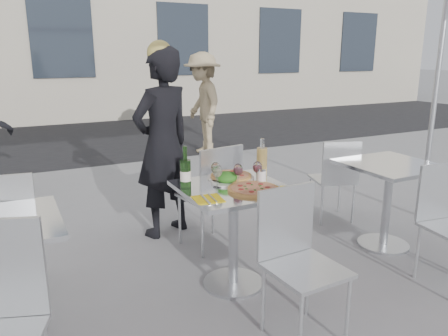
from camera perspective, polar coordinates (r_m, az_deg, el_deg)
name	(u,v)px	position (r m, az deg, el deg)	size (l,w,h in m)	color
ground	(233,284)	(3.32, 1.20, -14.93)	(80.00, 80.00, 0.00)	slate
street_asphalt	(84,138)	(9.30, -17.88, 3.81)	(24.00, 5.00, 0.00)	black
main_table	(234,215)	(3.09, 1.25, -6.21)	(0.72, 0.72, 0.75)	#B7BABF
side_table_right	(389,187)	(3.99, 20.70, -2.36)	(0.72, 0.72, 0.75)	#B7BABF
chair_far	(214,189)	(3.66, -1.31, -2.77)	(0.48, 0.49, 0.92)	silver
chair_near	(296,250)	(2.63, 9.44, -10.56)	(0.43, 0.44, 0.89)	silver
side_chair_lfar	(6,226)	(3.25, -26.61, -6.76)	(0.48, 0.49, 0.92)	silver
side_chair_rfar	(336,174)	(4.43, 14.44, -0.77)	(0.48, 0.49, 0.84)	silver
woman_diner	(163,144)	(3.98, -7.97, 3.11)	(0.62, 0.41, 1.71)	black
pedestrian_b	(203,104)	(7.33, -2.78, 8.37)	(1.08, 0.62, 1.68)	tan
pizza_near	(253,189)	(2.95, 3.85, -2.75)	(0.35, 0.35, 0.02)	tan
pizza_far	(231,177)	(3.22, 0.93, -1.12)	(0.34, 0.34, 0.03)	white
salad_plate	(227,178)	(3.10, 0.37, -1.38)	(0.22, 0.22, 0.09)	white
wine_bottle	(185,172)	(2.97, -5.05, -0.57)	(0.07, 0.08, 0.29)	#27531F
carafe	(262,161)	(3.26, 4.96, 0.88)	(0.08, 0.08, 0.29)	#D8B35C
sugar_shaker	(261,176)	(3.11, 4.92, -1.02)	(0.06, 0.06, 0.11)	white
wineglass_white_a	(217,172)	(2.99, -0.86, -0.52)	(0.07, 0.07, 0.16)	white
wineglass_white_b	(216,169)	(3.07, -1.09, -0.08)	(0.07, 0.07, 0.16)	white
wineglass_red_a	(238,170)	(3.03, 1.85, -0.31)	(0.07, 0.07, 0.16)	white
wineglass_red_b	(257,168)	(3.10, 4.38, 0.01)	(0.07, 0.07, 0.16)	white
napkin_left	(208,199)	(2.77, -2.11, -4.04)	(0.20, 0.20, 0.01)	yellow
napkin_right	(276,190)	(2.97, 6.85, -2.83)	(0.24, 0.24, 0.01)	yellow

